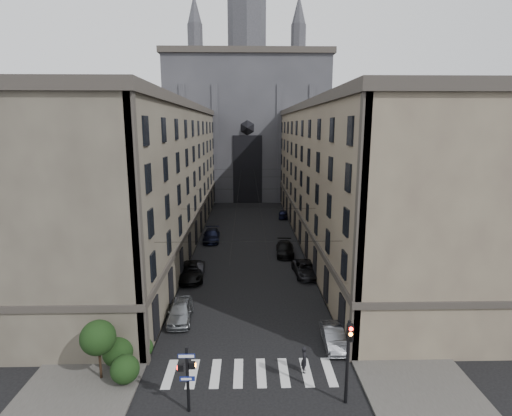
{
  "coord_description": "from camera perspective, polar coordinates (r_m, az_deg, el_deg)",
  "views": [
    {
      "loc": [
        -0.13,
        -18.5,
        15.96
      ],
      "look_at": [
        0.57,
        12.0,
        9.64
      ],
      "focal_mm": 28.0,
      "sensor_mm": 36.0,
      "label": 1
    }
  ],
  "objects": [
    {
      "name": "car_right_midnear",
      "position": [
        44.0,
        7.12,
        -8.64
      ],
      "size": [
        2.72,
        5.4,
        1.46
      ],
      "primitive_type": "imported",
      "rotation": [
        0.0,
        0.0,
        0.06
      ],
      "color": "black",
      "rests_on": "ground"
    },
    {
      "name": "traffic_light_right",
      "position": [
        24.7,
        13.05,
        -19.48
      ],
      "size": [
        0.34,
        0.5,
        5.2
      ],
      "color": "black",
      "rests_on": "ground"
    },
    {
      "name": "car_left_near",
      "position": [
        34.83,
        -10.76,
        -14.28
      ],
      "size": [
        2.13,
        4.87,
        1.63
      ],
      "primitive_type": "imported",
      "rotation": [
        0.0,
        0.0,
        0.04
      ],
      "color": "gray",
      "rests_on": "ground"
    },
    {
      "name": "pedestrian",
      "position": [
        28.18,
        6.92,
        -20.68
      ],
      "size": [
        0.51,
        0.71,
        1.8
      ],
      "primitive_type": "imported",
      "rotation": [
        0.0,
        0.0,
        1.44
      ],
      "color": "black",
      "rests_on": "ground"
    },
    {
      "name": "car_right_far",
      "position": [
        70.12,
        3.9,
        -0.92
      ],
      "size": [
        1.94,
        4.06,
        1.34
      ],
      "primitive_type": "imported",
      "rotation": [
        0.0,
        0.0,
        -0.09
      ],
      "color": "black",
      "rests_on": "ground"
    },
    {
      "name": "car_right_midfar",
      "position": [
        50.47,
        4.16,
        -5.84
      ],
      "size": [
        2.44,
        5.4,
        1.54
      ],
      "primitive_type": "imported",
      "rotation": [
        0.0,
        0.0,
        -0.05
      ],
      "color": "black",
      "rests_on": "ground"
    },
    {
      "name": "gothic_tower",
      "position": [
        93.47,
        -1.26,
        12.83
      ],
      "size": [
        35.0,
        23.0,
        58.0
      ],
      "color": "#2D2D33",
      "rests_on": "ground"
    },
    {
      "name": "building_left",
      "position": [
        56.49,
        -14.98,
        4.58
      ],
      "size": [
        13.6,
        60.6,
        18.85
      ],
      "color": "#494238",
      "rests_on": "ground"
    },
    {
      "name": "shrub_cluster",
      "position": [
        28.75,
        -19.56,
        -18.52
      ],
      "size": [
        3.9,
        4.4,
        3.9
      ],
      "color": "black",
      "rests_on": "sidewalk_left"
    },
    {
      "name": "building_right",
      "position": [
        56.55,
        12.63,
        4.71
      ],
      "size": [
        13.6,
        60.6,
        18.85
      ],
      "color": "brown",
      "rests_on": "ground"
    },
    {
      "name": "pedestrian_signal_left",
      "position": [
        24.44,
        -9.79,
        -22.39
      ],
      "size": [
        1.02,
        0.38,
        4.0
      ],
      "color": "black",
      "rests_on": "ground"
    },
    {
      "name": "tram_wires",
      "position": [
        54.83,
        -1.16,
        2.56
      ],
      "size": [
        14.0,
        60.0,
        0.43
      ],
      "color": "black",
      "rests_on": "ground"
    },
    {
      "name": "car_left_midnear",
      "position": [
        43.85,
        -8.48,
        -8.77
      ],
      "size": [
        1.61,
        4.35,
        1.42
      ],
      "primitive_type": "imported",
      "rotation": [
        0.0,
        0.0,
        0.02
      ],
      "color": "black",
      "rests_on": "ground"
    },
    {
      "name": "car_right_near",
      "position": [
        31.39,
        11.01,
        -17.62
      ],
      "size": [
        1.58,
        4.25,
        1.39
      ],
      "primitive_type": "imported",
      "rotation": [
        0.0,
        0.0,
        -0.02
      ],
      "color": "slate",
      "rests_on": "ground"
    },
    {
      "name": "sidewalk_left",
      "position": [
        57.71,
        -11.65,
        -4.52
      ],
      "size": [
        7.0,
        80.0,
        0.15
      ],
      "primitive_type": "cube",
      "color": "#383533",
      "rests_on": "ground"
    },
    {
      "name": "zebra_crossing",
      "position": [
        28.4,
        -0.9,
        -22.47
      ],
      "size": [
        11.0,
        3.2,
        0.01
      ],
      "primitive_type": "cube",
      "color": "beige",
      "rests_on": "ground"
    },
    {
      "name": "car_left_midfar",
      "position": [
        43.34,
        -9.39,
        -8.92
      ],
      "size": [
        3.24,
        6.03,
        1.61
      ],
      "primitive_type": "imported",
      "rotation": [
        0.0,
        0.0,
        0.1
      ],
      "color": "black",
      "rests_on": "ground"
    },
    {
      "name": "car_left_far",
      "position": [
        56.56,
        -6.38,
        -3.93
      ],
      "size": [
        2.36,
        5.48,
        1.57
      ],
      "primitive_type": "imported",
      "rotation": [
        0.0,
        0.0,
        0.03
      ],
      "color": "black",
      "rests_on": "ground"
    },
    {
      "name": "sidewalk_right",
      "position": [
        57.75,
        9.38,
        -4.42
      ],
      "size": [
        7.0,
        80.0,
        0.15
      ],
      "primitive_type": "cube",
      "color": "#383533",
      "rests_on": "ground"
    }
  ]
}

